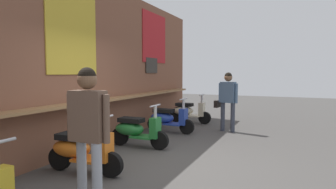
# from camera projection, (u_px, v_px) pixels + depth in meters

# --- Properties ---
(ground_plane) EXTENTS (33.26, 33.26, 0.00)m
(ground_plane) POSITION_uv_depth(u_px,v_px,m) (162.00, 165.00, 5.08)
(ground_plane) COLOR #474442
(market_stall_facade) EXTENTS (11.88, 0.61, 3.70)m
(market_stall_facade) POSITION_uv_depth(u_px,v_px,m) (72.00, 63.00, 5.76)
(market_stall_facade) COLOR brown
(market_stall_facade) RESTS_ON ground_plane
(scooter_orange) EXTENTS (0.49, 1.40, 0.97)m
(scooter_orange) POSITION_uv_depth(u_px,v_px,m) (80.00, 150.00, 4.69)
(scooter_orange) COLOR orange
(scooter_orange) RESTS_ON ground_plane
(scooter_green) EXTENTS (0.46, 1.40, 0.97)m
(scooter_green) POSITION_uv_depth(u_px,v_px,m) (136.00, 130.00, 6.34)
(scooter_green) COLOR #237533
(scooter_green) RESTS_ON ground_plane
(scooter_blue) EXTENTS (0.46, 1.40, 0.97)m
(scooter_blue) POSITION_uv_depth(u_px,v_px,m) (167.00, 118.00, 7.91)
(scooter_blue) COLOR #233D9E
(scooter_blue) RESTS_ON ground_plane
(scooter_cream) EXTENTS (0.46, 1.40, 0.97)m
(scooter_cream) POSITION_uv_depth(u_px,v_px,m) (188.00, 111.00, 9.41)
(scooter_cream) COLOR beige
(scooter_cream) RESTS_ON ground_plane
(shopper_with_handbag) EXTENTS (0.33, 0.67, 1.66)m
(shopper_with_handbag) POSITION_uv_depth(u_px,v_px,m) (227.00, 96.00, 7.98)
(shopper_with_handbag) COLOR #383D4C
(shopper_with_handbag) RESTS_ON ground_plane
(shopper_browsing) EXTENTS (0.24, 0.58, 1.71)m
(shopper_browsing) POSITION_uv_depth(u_px,v_px,m) (88.00, 123.00, 3.36)
(shopper_browsing) COLOR #999EA8
(shopper_browsing) RESTS_ON ground_plane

